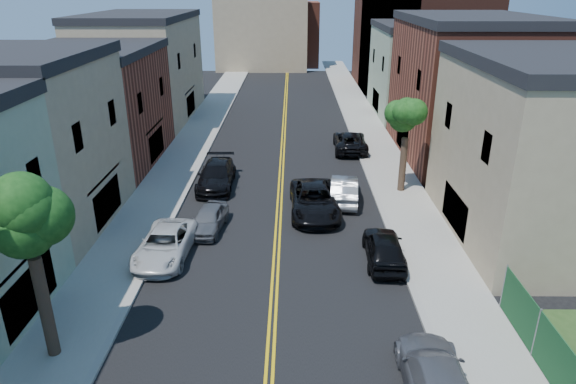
{
  "coord_description": "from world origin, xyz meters",
  "views": [
    {
      "loc": [
        0.77,
        -0.89,
        12.65
      ],
      "look_at": [
        0.56,
        25.05,
        2.0
      ],
      "focal_mm": 31.68,
      "sensor_mm": 36.0,
      "label": 1
    }
  ],
  "objects_px": {
    "white_pickup": "(165,244)",
    "grey_car_left": "(209,219)",
    "black_car_right": "(384,248)",
    "silver_car_right": "(344,189)",
    "black_car_left": "(216,175)",
    "grey_car_right": "(436,378)",
    "black_suv_lane": "(314,200)",
    "dark_car_right_far": "(350,141)"
  },
  "relations": [
    {
      "from": "white_pickup",
      "to": "grey_car_left",
      "type": "bearing_deg",
      "value": 63.81
    },
    {
      "from": "black_car_right",
      "to": "silver_car_right",
      "type": "distance_m",
      "value": 7.62
    },
    {
      "from": "white_pickup",
      "to": "black_car_left",
      "type": "height_order",
      "value": "black_car_left"
    },
    {
      "from": "black_car_left",
      "to": "silver_car_right",
      "type": "bearing_deg",
      "value": -16.47
    },
    {
      "from": "grey_car_right",
      "to": "black_car_right",
      "type": "bearing_deg",
      "value": -87.63
    },
    {
      "from": "black_suv_lane",
      "to": "grey_car_left",
      "type": "bearing_deg",
      "value": -160.64
    },
    {
      "from": "silver_car_right",
      "to": "dark_car_right_far",
      "type": "distance_m",
      "value": 10.58
    },
    {
      "from": "silver_car_right",
      "to": "black_suv_lane",
      "type": "xyz_separation_m",
      "value": [
        -1.94,
        -1.86,
        0.06
      ]
    },
    {
      "from": "silver_car_right",
      "to": "dark_car_right_far",
      "type": "height_order",
      "value": "silver_car_right"
    },
    {
      "from": "silver_car_right",
      "to": "black_suv_lane",
      "type": "relative_size",
      "value": 0.79
    },
    {
      "from": "black_car_left",
      "to": "black_car_right",
      "type": "distance_m",
      "value": 13.74
    },
    {
      "from": "grey_car_right",
      "to": "grey_car_left",
      "type": "bearing_deg",
      "value": -51.75
    },
    {
      "from": "white_pickup",
      "to": "grey_car_right",
      "type": "bearing_deg",
      "value": -36.93
    },
    {
      "from": "black_car_right",
      "to": "black_suv_lane",
      "type": "height_order",
      "value": "black_suv_lane"
    },
    {
      "from": "silver_car_right",
      "to": "black_suv_lane",
      "type": "bearing_deg",
      "value": 49.52
    },
    {
      "from": "black_car_left",
      "to": "dark_car_right_far",
      "type": "xyz_separation_m",
      "value": [
        9.78,
        8.13,
        -0.04
      ]
    },
    {
      "from": "dark_car_right_far",
      "to": "grey_car_left",
      "type": "bearing_deg",
      "value": 59.21
    },
    {
      "from": "grey_car_right",
      "to": "dark_car_right_far",
      "type": "height_order",
      "value": "dark_car_right_far"
    },
    {
      "from": "white_pickup",
      "to": "black_car_left",
      "type": "relative_size",
      "value": 0.92
    },
    {
      "from": "white_pickup",
      "to": "grey_car_left",
      "type": "xyz_separation_m",
      "value": [
        1.7,
        3.07,
        -0.04
      ]
    },
    {
      "from": "grey_car_right",
      "to": "silver_car_right",
      "type": "relative_size",
      "value": 1.09
    },
    {
      "from": "grey_car_right",
      "to": "black_car_right",
      "type": "distance_m",
      "value": 8.82
    },
    {
      "from": "black_car_left",
      "to": "black_suv_lane",
      "type": "xyz_separation_m",
      "value": [
        6.37,
        -4.21,
        0.02
      ]
    },
    {
      "from": "black_car_right",
      "to": "silver_car_right",
      "type": "bearing_deg",
      "value": -78.55
    },
    {
      "from": "white_pickup",
      "to": "black_suv_lane",
      "type": "bearing_deg",
      "value": 37.86
    },
    {
      "from": "grey_car_left",
      "to": "dark_car_right_far",
      "type": "height_order",
      "value": "dark_car_right_far"
    },
    {
      "from": "grey_car_left",
      "to": "black_suv_lane",
      "type": "bearing_deg",
      "value": 27.62
    },
    {
      "from": "grey_car_left",
      "to": "black_car_right",
      "type": "bearing_deg",
      "value": -13.85
    },
    {
      "from": "black_car_left",
      "to": "black_suv_lane",
      "type": "bearing_deg",
      "value": -34.13
    },
    {
      "from": "white_pickup",
      "to": "black_suv_lane",
      "type": "distance_m",
      "value": 9.28
    },
    {
      "from": "grey_car_left",
      "to": "black_car_left",
      "type": "distance_m",
      "value": 6.48
    },
    {
      "from": "black_car_left",
      "to": "black_car_right",
      "type": "xyz_separation_m",
      "value": [
        9.56,
        -9.86,
        -0.04
      ]
    },
    {
      "from": "black_car_right",
      "to": "black_suv_lane",
      "type": "bearing_deg",
      "value": -58.57
    },
    {
      "from": "grey_car_right",
      "to": "dark_car_right_far",
      "type": "xyz_separation_m",
      "value": [
        0.0,
        26.81,
        0.03
      ]
    },
    {
      "from": "white_pickup",
      "to": "black_car_right",
      "type": "xyz_separation_m",
      "value": [
        10.78,
        -0.33,
        0.05
      ]
    },
    {
      "from": "black_car_right",
      "to": "silver_car_right",
      "type": "relative_size",
      "value": 0.96
    },
    {
      "from": "grey_car_right",
      "to": "silver_car_right",
      "type": "bearing_deg",
      "value": -83.9
    },
    {
      "from": "dark_car_right_far",
      "to": "black_suv_lane",
      "type": "relative_size",
      "value": 0.92
    },
    {
      "from": "grey_car_right",
      "to": "black_suv_lane",
      "type": "relative_size",
      "value": 0.85
    },
    {
      "from": "silver_car_right",
      "to": "black_suv_lane",
      "type": "height_order",
      "value": "black_suv_lane"
    },
    {
      "from": "white_pickup",
      "to": "grey_car_right",
      "type": "distance_m",
      "value": 14.31
    },
    {
      "from": "white_pickup",
      "to": "black_car_right",
      "type": "distance_m",
      "value": 10.79
    }
  ]
}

